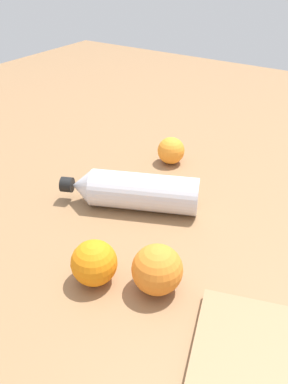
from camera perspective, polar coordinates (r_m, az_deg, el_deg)
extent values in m
plane|color=olive|center=(0.85, 1.28, -2.10)|extent=(2.40, 2.40, 0.00)
cylinder|color=silver|center=(0.83, 0.00, 0.00)|extent=(0.16, 0.24, 0.08)
cone|color=silver|center=(0.86, -8.76, 0.85)|extent=(0.09, 0.07, 0.08)
cylinder|color=black|center=(0.87, -10.86, 1.05)|extent=(0.04, 0.04, 0.03)
sphere|color=orange|center=(0.64, 1.89, -10.93)|extent=(0.08, 0.08, 0.08)
sphere|color=orange|center=(0.66, -7.10, -9.94)|extent=(0.08, 0.08, 0.08)
sphere|color=orange|center=(1.01, 3.86, 5.88)|extent=(0.07, 0.07, 0.07)
cube|color=#99724C|center=(0.59, 16.28, -23.57)|extent=(0.28, 0.24, 0.02)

